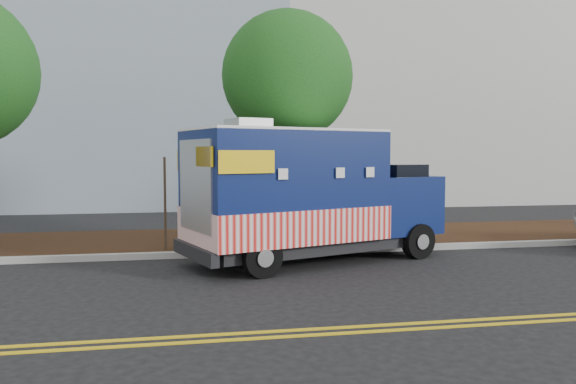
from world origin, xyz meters
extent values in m
plane|color=black|center=(0.00, 0.00, 0.00)|extent=(120.00, 120.00, 0.00)
cube|color=#9E9E99|center=(0.00, 1.40, 0.07)|extent=(120.00, 0.18, 0.15)
cube|color=black|center=(0.00, 3.50, 0.07)|extent=(120.00, 4.00, 0.15)
cube|color=gold|center=(0.00, -4.45, 0.01)|extent=(120.00, 0.10, 0.01)
cube|color=gold|center=(0.00, -4.70, 0.01)|extent=(120.00, 0.10, 0.01)
cylinder|color=#38281C|center=(0.28, 3.11, 1.84)|extent=(0.26, 0.26, 3.68)
sphere|color=#154A15|center=(0.28, 3.11, 4.57)|extent=(3.55, 3.55, 3.55)
cube|color=#473828|center=(-2.97, 1.78, 1.20)|extent=(0.06, 0.06, 2.40)
cube|color=black|center=(0.54, 0.58, 0.42)|extent=(5.85, 3.61, 0.28)
cube|color=#0B184F|center=(-0.30, 0.28, 1.78)|extent=(4.67, 3.53, 2.37)
cube|color=red|center=(-0.30, 0.28, 0.94)|extent=(4.73, 3.59, 0.74)
cube|color=white|center=(-0.30, 0.28, 2.99)|extent=(4.67, 3.53, 0.06)
cube|color=#B7B7BA|center=(-1.14, -0.01, 3.12)|extent=(1.01, 1.01, 0.22)
cube|color=#0B184F|center=(2.50, 1.27, 1.24)|extent=(2.39, 2.60, 1.38)
cube|color=black|center=(2.45, 1.25, 1.90)|extent=(1.57, 2.15, 0.64)
cube|color=black|center=(3.36, 1.57, 0.77)|extent=(0.73, 1.89, 0.30)
cube|color=black|center=(-2.30, -0.42, 0.45)|extent=(0.91, 2.16, 0.28)
cube|color=#B7B7BA|center=(-2.28, -0.41, 1.83)|extent=(0.63, 1.69, 1.88)
cube|color=#B7B7BA|center=(-0.41, 1.49, 1.83)|extent=(1.69, 0.63, 1.09)
cube|color=yellow|center=(-1.31, -1.32, 2.32)|extent=(1.13, 0.41, 0.45)
cube|color=yellow|center=(-2.09, 0.90, 2.32)|extent=(1.13, 0.41, 0.45)
cylinder|color=black|center=(2.93, 0.35, 0.42)|extent=(0.88, 0.54, 0.83)
cylinder|color=black|center=(2.26, 2.25, 0.42)|extent=(0.88, 0.54, 0.83)
cylinder|color=black|center=(-0.99, -1.03, 0.42)|extent=(0.88, 0.54, 0.83)
cylinder|color=black|center=(-1.66, 0.87, 0.42)|extent=(0.88, 0.54, 0.83)
camera|label=1|loc=(-2.46, -12.04, 2.50)|focal=35.00mm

